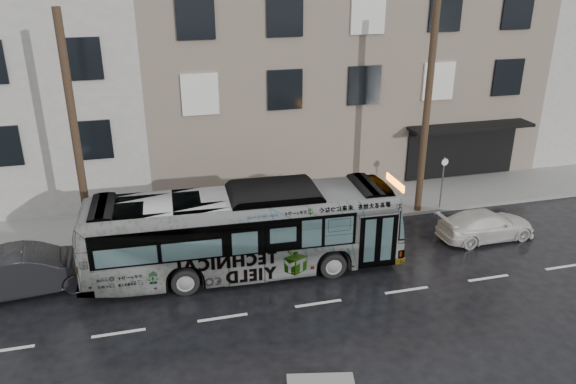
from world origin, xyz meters
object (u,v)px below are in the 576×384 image
white_sedan (486,225)px  dark_sedan (30,270)px  sign_post (442,183)px  utility_pole_front (427,112)px  utility_pole_rear (75,137)px  bus (244,231)px

white_sedan → dark_sedan: 17.33m
sign_post → dark_sedan: sign_post is taller
utility_pole_front → dark_sedan: (-15.79, -2.54, -3.86)m
utility_pole_rear → bus: 7.02m
sign_post → bus: (-9.56, -3.03, 0.24)m
dark_sedan → utility_pole_rear: bearing=-41.7°
utility_pole_rear → bus: utility_pole_rear is taller
utility_pole_front → dark_sedan: bearing=-170.9°
white_sedan → dark_sedan: bearing=86.6°
bus → white_sedan: bearing=-87.3°
sign_post → dark_sedan: (-16.89, -2.54, -0.56)m
utility_pole_front → utility_pole_rear: (-14.00, 0.00, 0.00)m
utility_pole_rear → sign_post: utility_pole_rear is taller
utility_pole_front → dark_sedan: 16.45m
utility_pole_rear → white_sedan: size_ratio=2.21×
utility_pole_front → white_sedan: size_ratio=2.21×
utility_pole_rear → dark_sedan: size_ratio=1.89×
dark_sedan → white_sedan: bearing=-97.9°
utility_pole_front → sign_post: bearing=0.0°
utility_pole_front → utility_pole_rear: same height
bus → sign_post: bearing=-70.1°
bus → white_sedan: (10.00, 0.08, -1.00)m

